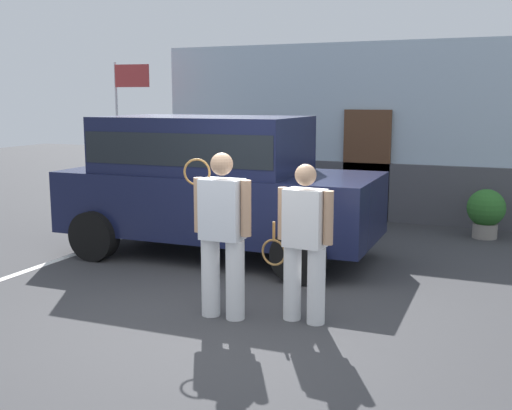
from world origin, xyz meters
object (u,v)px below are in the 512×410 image
potted_plant_by_porch (486,211)px  flag_pole (124,109)px  tennis_player_man (222,233)px  tennis_player_woman (304,241)px  parked_suv (213,178)px

potted_plant_by_porch → flag_pole: size_ratio=0.27×
tennis_player_man → tennis_player_woman: 0.87m
parked_suv → tennis_player_man: 2.76m
tennis_player_man → potted_plant_by_porch: 5.71m
parked_suv → tennis_player_woman: bearing=-46.5°
flag_pole → parked_suv: bearing=-38.4°
flag_pole → tennis_player_woman: bearing=-41.2°
tennis_player_woman → potted_plant_by_porch: size_ratio=2.01×
parked_suv → flag_pole: (-3.39, 2.68, 0.96)m
parked_suv → potted_plant_by_porch: parked_suv is taller
tennis_player_man → potted_plant_by_porch: bearing=-114.1°
parked_suv → tennis_player_man: (1.34, -2.40, -0.22)m
tennis_player_man → parked_suv: bearing=-60.7°
tennis_player_woman → parked_suv: bearing=-39.2°
flag_pole → tennis_player_man: bearing=-47.1°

